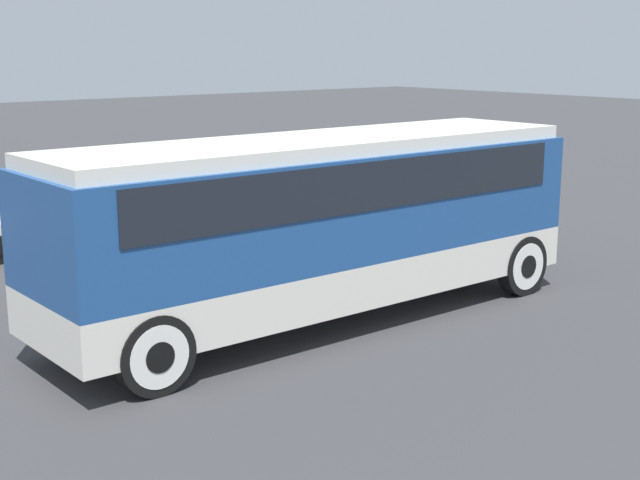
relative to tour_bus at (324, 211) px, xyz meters
name	(u,v)px	position (x,y,z in m)	size (l,w,h in m)	color
ground_plane	(320,320)	(-0.10, 0.00, -1.88)	(120.00, 120.00, 0.00)	#38383A
tour_bus	(324,211)	(0.00, 0.00, 0.00)	(9.72, 2.60, 3.11)	silver
parked_car_near	(253,190)	(4.48, 8.47, -1.18)	(4.79, 1.80, 1.39)	#7A6B5B
parked_car_far	(257,224)	(2.02, 4.83, -1.23)	(4.10, 1.81, 1.32)	#2D5638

